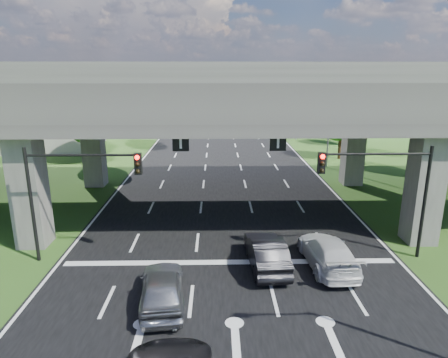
{
  "coord_description": "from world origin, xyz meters",
  "views": [
    {
      "loc": [
        -0.68,
        -15.19,
        9.68
      ],
      "look_at": [
        -0.23,
        7.59,
        3.36
      ],
      "focal_mm": 32.0,
      "sensor_mm": 36.0,
      "label": 1
    }
  ],
  "objects_px": {
    "car_silver": "(162,287)",
    "car_dark": "(266,252)",
    "car_white": "(328,252)",
    "signal_left": "(72,183)",
    "signal_right": "(385,182)",
    "streetlight_far": "(326,109)",
    "streetlight_beyond": "(295,98)"
  },
  "relations": [
    {
      "from": "car_silver",
      "to": "car_dark",
      "type": "height_order",
      "value": "car_dark"
    },
    {
      "from": "car_white",
      "to": "signal_left",
      "type": "bearing_deg",
      "value": -7.07
    },
    {
      "from": "signal_right",
      "to": "streetlight_far",
      "type": "relative_size",
      "value": 0.6
    },
    {
      "from": "signal_right",
      "to": "streetlight_beyond",
      "type": "distance_m",
      "value": 36.17
    },
    {
      "from": "car_white",
      "to": "streetlight_beyond",
      "type": "bearing_deg",
      "value": -100.83
    },
    {
      "from": "signal_left",
      "to": "car_silver",
      "type": "distance_m",
      "value": 7.21
    },
    {
      "from": "signal_right",
      "to": "signal_left",
      "type": "xyz_separation_m",
      "value": [
        -15.65,
        0.0,
        0.0
      ]
    },
    {
      "from": "car_silver",
      "to": "car_dark",
      "type": "bearing_deg",
      "value": -152.83
    },
    {
      "from": "car_dark",
      "to": "signal_right",
      "type": "bearing_deg",
      "value": -174.66
    },
    {
      "from": "streetlight_beyond",
      "to": "car_silver",
      "type": "xyz_separation_m",
      "value": [
        -13.08,
        -40.2,
        -5.04
      ]
    },
    {
      "from": "car_silver",
      "to": "car_dark",
      "type": "relative_size",
      "value": 0.96
    },
    {
      "from": "signal_left",
      "to": "car_white",
      "type": "bearing_deg",
      "value": -4.24
    },
    {
      "from": "signal_left",
      "to": "signal_right",
      "type": "bearing_deg",
      "value": 0.0
    },
    {
      "from": "signal_right",
      "to": "car_silver",
      "type": "height_order",
      "value": "signal_right"
    },
    {
      "from": "streetlight_beyond",
      "to": "car_white",
      "type": "bearing_deg",
      "value": -98.01
    },
    {
      "from": "streetlight_beyond",
      "to": "streetlight_far",
      "type": "bearing_deg",
      "value": -90.0
    },
    {
      "from": "car_silver",
      "to": "car_dark",
      "type": "xyz_separation_m",
      "value": [
        4.78,
        3.2,
        0.0
      ]
    },
    {
      "from": "streetlight_beyond",
      "to": "car_dark",
      "type": "height_order",
      "value": "streetlight_beyond"
    },
    {
      "from": "streetlight_beyond",
      "to": "car_silver",
      "type": "relative_size",
      "value": 2.18
    },
    {
      "from": "streetlight_far",
      "to": "car_dark",
      "type": "xyz_separation_m",
      "value": [
        -8.3,
        -21.0,
        -5.03
      ]
    },
    {
      "from": "streetlight_far",
      "to": "car_white",
      "type": "relative_size",
      "value": 1.94
    },
    {
      "from": "signal_right",
      "to": "streetlight_far",
      "type": "xyz_separation_m",
      "value": [
        2.27,
        20.06,
        1.66
      ]
    },
    {
      "from": "streetlight_far",
      "to": "car_white",
      "type": "bearing_deg",
      "value": -103.92
    },
    {
      "from": "car_white",
      "to": "streetlight_far",
      "type": "bearing_deg",
      "value": -106.75
    },
    {
      "from": "signal_left",
      "to": "streetlight_far",
      "type": "height_order",
      "value": "streetlight_far"
    },
    {
      "from": "car_silver",
      "to": "car_white",
      "type": "distance_m",
      "value": 8.5
    },
    {
      "from": "car_dark",
      "to": "streetlight_beyond",
      "type": "bearing_deg",
      "value": -106.2
    },
    {
      "from": "signal_right",
      "to": "streetlight_beyond",
      "type": "xyz_separation_m",
      "value": [
        2.27,
        36.06,
        1.66
      ]
    },
    {
      "from": "streetlight_far",
      "to": "car_silver",
      "type": "relative_size",
      "value": 2.18
    },
    {
      "from": "signal_right",
      "to": "car_white",
      "type": "relative_size",
      "value": 1.16
    },
    {
      "from": "streetlight_beyond",
      "to": "car_dark",
      "type": "bearing_deg",
      "value": -102.64
    },
    {
      "from": "streetlight_far",
      "to": "car_silver",
      "type": "distance_m",
      "value": 27.97
    }
  ]
}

